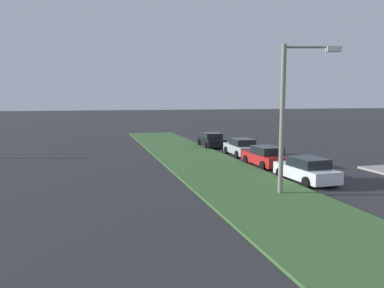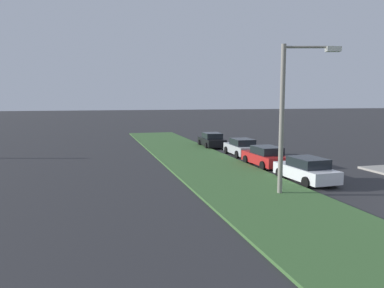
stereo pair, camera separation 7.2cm
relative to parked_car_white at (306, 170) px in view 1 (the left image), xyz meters
name	(u,v)px [view 1 (the left image)]	position (x,y,z in m)	size (l,w,h in m)	color
grass_median	(224,175)	(2.92, 4.01, -0.66)	(60.00, 6.00, 0.12)	#3D6633
parked_car_white	(306,170)	(0.00, 0.00, 0.00)	(4.39, 2.19, 1.47)	silver
parked_car_red	(266,157)	(5.29, -0.01, 0.00)	(4.36, 2.14, 1.47)	red
parked_car_silver	(242,147)	(10.54, -0.34, 0.00)	(4.34, 2.10, 1.47)	#B2B5BA
parked_car_black	(211,140)	(16.53, 0.41, 0.00)	(4.36, 2.14, 1.47)	black
streetlight	(290,108)	(-2.37, 2.59, 3.67)	(1.03, 2.82, 7.50)	gray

